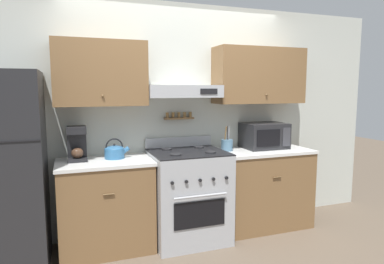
{
  "coord_description": "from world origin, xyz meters",
  "views": [
    {
      "loc": [
        -1.16,
        -3.08,
        1.61
      ],
      "look_at": [
        0.04,
        0.25,
        1.16
      ],
      "focal_mm": 32.0,
      "sensor_mm": 36.0,
      "label": 1
    }
  ],
  "objects_px": {
    "stove_range": "(188,195)",
    "refrigerator": "(3,172)",
    "microwave": "(264,136)",
    "tea_kettle": "(115,151)",
    "coffee_maker": "(77,143)",
    "utensil_crock": "(227,145)"
  },
  "relations": [
    {
      "from": "tea_kettle",
      "to": "coffee_maker",
      "type": "height_order",
      "value": "coffee_maker"
    },
    {
      "from": "tea_kettle",
      "to": "coffee_maker",
      "type": "bearing_deg",
      "value": 175.48
    },
    {
      "from": "stove_range",
      "to": "utensil_crock",
      "type": "height_order",
      "value": "utensil_crock"
    },
    {
      "from": "tea_kettle",
      "to": "utensil_crock",
      "type": "xyz_separation_m",
      "value": [
        1.25,
        0.0,
        -0.0
      ]
    },
    {
      "from": "stove_range",
      "to": "utensil_crock",
      "type": "distance_m",
      "value": 0.73
    },
    {
      "from": "stove_range",
      "to": "tea_kettle",
      "type": "distance_m",
      "value": 0.9
    },
    {
      "from": "stove_range",
      "to": "coffee_maker",
      "type": "bearing_deg",
      "value": 171.93
    },
    {
      "from": "microwave",
      "to": "stove_range",
      "type": "bearing_deg",
      "value": -171.76
    },
    {
      "from": "refrigerator",
      "to": "microwave",
      "type": "distance_m",
      "value": 2.74
    },
    {
      "from": "stove_range",
      "to": "microwave",
      "type": "relative_size",
      "value": 2.17
    },
    {
      "from": "refrigerator",
      "to": "coffee_maker",
      "type": "bearing_deg",
      "value": 14.86
    },
    {
      "from": "stove_range",
      "to": "refrigerator",
      "type": "distance_m",
      "value": 1.77
    },
    {
      "from": "stove_range",
      "to": "refrigerator",
      "type": "height_order",
      "value": "refrigerator"
    },
    {
      "from": "coffee_maker",
      "to": "microwave",
      "type": "height_order",
      "value": "coffee_maker"
    },
    {
      "from": "refrigerator",
      "to": "tea_kettle",
      "type": "xyz_separation_m",
      "value": [
        0.98,
        0.14,
        0.1
      ]
    },
    {
      "from": "coffee_maker",
      "to": "microwave",
      "type": "relative_size",
      "value": 0.69
    },
    {
      "from": "coffee_maker",
      "to": "utensil_crock",
      "type": "bearing_deg",
      "value": -1.01
    },
    {
      "from": "tea_kettle",
      "to": "microwave",
      "type": "relative_size",
      "value": 0.52
    },
    {
      "from": "stove_range",
      "to": "microwave",
      "type": "distance_m",
      "value": 1.17
    },
    {
      "from": "tea_kettle",
      "to": "stove_range",
      "type": "bearing_deg",
      "value": -9.77
    },
    {
      "from": "refrigerator",
      "to": "utensil_crock",
      "type": "bearing_deg",
      "value": 3.52
    },
    {
      "from": "stove_range",
      "to": "refrigerator",
      "type": "bearing_deg",
      "value": -179.66
    }
  ]
}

